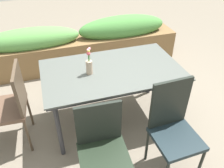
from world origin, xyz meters
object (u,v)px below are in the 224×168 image
at_px(flower_vase, 89,65).
at_px(planter_box, 81,45).
at_px(dining_table, 112,74).
at_px(chair_end_left, 10,103).
at_px(chair_near_right, 173,125).
at_px(chair_near_left, 102,147).

xyz_separation_m(flower_vase, planter_box, (0.16, 1.46, -0.47)).
distance_m(dining_table, flower_vase, 0.30).
bearing_deg(chair_end_left, dining_table, -86.54).
relative_size(dining_table, chair_end_left, 1.65).
distance_m(dining_table, chair_near_right, 0.88).
relative_size(dining_table, chair_near_left, 1.75).
bearing_deg(chair_end_left, flower_vase, -87.10).
bearing_deg(chair_near_left, dining_table, -110.05).
bearing_deg(chair_near_left, chair_end_left, -43.03).
relative_size(flower_vase, planter_box, 0.09).
bearing_deg(flower_vase, planter_box, 83.72).
relative_size(chair_near_right, flower_vase, 3.23).
bearing_deg(planter_box, chair_near_right, -79.04).
bearing_deg(chair_near_left, planter_box, -93.31).
bearing_deg(flower_vase, chair_end_left, 179.67).
bearing_deg(chair_near_right, chair_end_left, -30.66).
xyz_separation_m(dining_table, planter_box, (-0.09, 1.45, -0.30)).
xyz_separation_m(chair_near_right, chair_end_left, (-1.45, 0.79, -0.00)).
distance_m(dining_table, chair_end_left, 1.12).
height_order(flower_vase, planter_box, flower_vase).
bearing_deg(chair_near_left, chair_near_right, -176.49).
height_order(chair_end_left, planter_box, chair_end_left).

